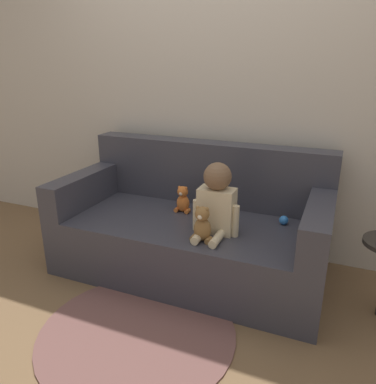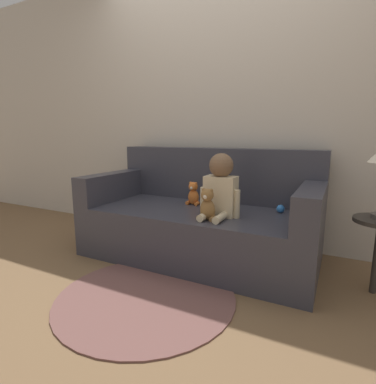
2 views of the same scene
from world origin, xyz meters
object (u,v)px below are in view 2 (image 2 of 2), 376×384
(person_baby, at_px, (220,187))
(plush_toy_side, at_px, (193,194))
(couch, at_px, (202,219))
(teddy_bear_brown, at_px, (207,205))
(toy_ball, at_px, (281,209))

(person_baby, xyz_separation_m, plush_toy_side, (-0.33, 0.23, -0.12))
(plush_toy_side, bearing_deg, couch, -16.89)
(couch, distance_m, person_baby, 0.44)
(person_baby, relative_size, teddy_bear_brown, 2.04)
(toy_ball, bearing_deg, plush_toy_side, -175.50)
(couch, xyz_separation_m, teddy_bear_brown, (0.20, -0.35, 0.21))
(couch, relative_size, plush_toy_side, 9.49)
(couch, height_order, teddy_bear_brown, couch)
(person_baby, height_order, teddy_bear_brown, person_baby)
(couch, distance_m, plush_toy_side, 0.22)
(couch, height_order, person_baby, couch)
(person_baby, bearing_deg, couch, 139.11)
(couch, bearing_deg, person_baby, -40.89)
(plush_toy_side, distance_m, toy_ball, 0.72)
(teddy_bear_brown, distance_m, toy_ball, 0.61)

